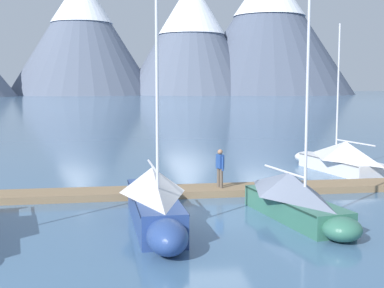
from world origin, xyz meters
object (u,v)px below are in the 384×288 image
(sailboat_mid_dock_port, at_px, (296,198))
(person_on_dock, at_px, (220,166))
(sailboat_mid_dock_starboard, at_px, (339,157))
(sailboat_second_berth, at_px, (155,200))

(sailboat_mid_dock_port, bearing_deg, person_on_dock, 111.42)
(sailboat_mid_dock_port, bearing_deg, sailboat_mid_dock_starboard, 59.42)
(sailboat_mid_dock_starboard, bearing_deg, person_on_dock, -146.16)
(sailboat_mid_dock_port, height_order, person_on_dock, sailboat_mid_dock_port)
(sailboat_second_berth, xyz_separation_m, person_on_dock, (3.19, 4.90, 0.35))
(sailboat_second_berth, bearing_deg, sailboat_mid_dock_starboard, 42.78)
(sailboat_second_berth, bearing_deg, person_on_dock, 56.94)
(sailboat_mid_dock_starboard, distance_m, person_on_dock, 9.22)
(sailboat_second_berth, relative_size, sailboat_mid_dock_port, 1.01)
(sailboat_mid_dock_port, height_order, sailboat_mid_dock_starboard, sailboat_mid_dock_starboard)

